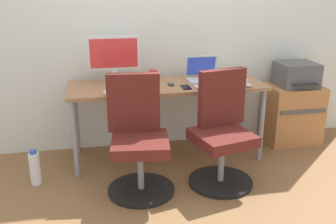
{
  "coord_description": "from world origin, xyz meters",
  "views": [
    {
      "loc": [
        -0.67,
        -3.39,
        1.62
      ],
      "look_at": [
        0.0,
        -0.05,
        0.47
      ],
      "focal_mm": 41.51,
      "sensor_mm": 36.0,
      "label": 1
    }
  ],
  "objects_px": {
    "office_chair_left": "(138,140)",
    "water_bottle_on_floor": "(35,168)",
    "printer": "(296,74)",
    "desktop_monitor": "(114,56)",
    "open_laptop": "(203,74)",
    "coffee_mug": "(153,74)",
    "side_cabinet": "(292,114)",
    "office_chair_right": "(222,134)"
  },
  "relations": [
    {
      "from": "office_chair_right",
      "to": "desktop_monitor",
      "type": "bearing_deg",
      "value": 138.51
    },
    {
      "from": "coffee_mug",
      "to": "water_bottle_on_floor",
      "type": "bearing_deg",
      "value": -153.43
    },
    {
      "from": "desktop_monitor",
      "to": "coffee_mug",
      "type": "xyz_separation_m",
      "value": [
        0.37,
        0.06,
        -0.2
      ]
    },
    {
      "from": "office_chair_left",
      "to": "water_bottle_on_floor",
      "type": "bearing_deg",
      "value": 164.5
    },
    {
      "from": "office_chair_left",
      "to": "office_chair_right",
      "type": "height_order",
      "value": "same"
    },
    {
      "from": "open_laptop",
      "to": "coffee_mug",
      "type": "bearing_deg",
      "value": 164.07
    },
    {
      "from": "office_chair_left",
      "to": "desktop_monitor",
      "type": "bearing_deg",
      "value": 99.39
    },
    {
      "from": "office_chair_right",
      "to": "water_bottle_on_floor",
      "type": "relative_size",
      "value": 3.03
    },
    {
      "from": "office_chair_right",
      "to": "coffee_mug",
      "type": "xyz_separation_m",
      "value": [
        -0.44,
        0.78,
        0.35
      ]
    },
    {
      "from": "desktop_monitor",
      "to": "office_chair_left",
      "type": "bearing_deg",
      "value": -80.61
    },
    {
      "from": "office_chair_right",
      "to": "coffee_mug",
      "type": "height_order",
      "value": "office_chair_right"
    },
    {
      "from": "printer",
      "to": "desktop_monitor",
      "type": "xyz_separation_m",
      "value": [
        -1.82,
        0.05,
        0.25
      ]
    },
    {
      "from": "office_chair_left",
      "to": "coffee_mug",
      "type": "relative_size",
      "value": 10.22
    },
    {
      "from": "office_chair_left",
      "to": "water_bottle_on_floor",
      "type": "xyz_separation_m",
      "value": [
        -0.84,
        0.23,
        -0.28
      ]
    },
    {
      "from": "side_cabinet",
      "to": "printer",
      "type": "relative_size",
      "value": 1.52
    },
    {
      "from": "side_cabinet",
      "to": "desktop_monitor",
      "type": "bearing_deg",
      "value": 178.57
    },
    {
      "from": "printer",
      "to": "coffee_mug",
      "type": "height_order",
      "value": "printer"
    },
    {
      "from": "desktop_monitor",
      "to": "open_laptop",
      "type": "height_order",
      "value": "desktop_monitor"
    },
    {
      "from": "side_cabinet",
      "to": "water_bottle_on_floor",
      "type": "height_order",
      "value": "side_cabinet"
    },
    {
      "from": "office_chair_left",
      "to": "printer",
      "type": "relative_size",
      "value": 2.35
    },
    {
      "from": "printer",
      "to": "office_chair_right",
      "type": "bearing_deg",
      "value": -146.21
    },
    {
      "from": "side_cabinet",
      "to": "printer",
      "type": "distance_m",
      "value": 0.42
    },
    {
      "from": "water_bottle_on_floor",
      "to": "desktop_monitor",
      "type": "height_order",
      "value": "desktop_monitor"
    },
    {
      "from": "office_chair_right",
      "to": "open_laptop",
      "type": "distance_m",
      "value": 0.74
    },
    {
      "from": "office_chair_left",
      "to": "printer",
      "type": "distance_m",
      "value": 1.86
    },
    {
      "from": "side_cabinet",
      "to": "water_bottle_on_floor",
      "type": "distance_m",
      "value": 2.59
    },
    {
      "from": "office_chair_right",
      "to": "open_laptop",
      "type": "bearing_deg",
      "value": 88.4
    },
    {
      "from": "printer",
      "to": "open_laptop",
      "type": "xyz_separation_m",
      "value": [
        -0.99,
        -0.03,
        0.05
      ]
    },
    {
      "from": "office_chair_left",
      "to": "side_cabinet",
      "type": "height_order",
      "value": "office_chair_left"
    },
    {
      "from": "side_cabinet",
      "to": "office_chair_left",
      "type": "bearing_deg",
      "value": -158.42
    },
    {
      "from": "office_chair_right",
      "to": "side_cabinet",
      "type": "height_order",
      "value": "office_chair_right"
    },
    {
      "from": "office_chair_right",
      "to": "printer",
      "type": "bearing_deg",
      "value": 33.79
    },
    {
      "from": "desktop_monitor",
      "to": "coffee_mug",
      "type": "height_order",
      "value": "desktop_monitor"
    },
    {
      "from": "printer",
      "to": "open_laptop",
      "type": "bearing_deg",
      "value": -178.55
    },
    {
      "from": "water_bottle_on_floor",
      "to": "coffee_mug",
      "type": "bearing_deg",
      "value": 26.57
    },
    {
      "from": "side_cabinet",
      "to": "desktop_monitor",
      "type": "height_order",
      "value": "desktop_monitor"
    },
    {
      "from": "side_cabinet",
      "to": "water_bottle_on_floor",
      "type": "xyz_separation_m",
      "value": [
        -2.54,
        -0.44,
        -0.16
      ]
    },
    {
      "from": "coffee_mug",
      "to": "office_chair_right",
      "type": "bearing_deg",
      "value": -60.4
    },
    {
      "from": "printer",
      "to": "coffee_mug",
      "type": "relative_size",
      "value": 4.35
    },
    {
      "from": "office_chair_right",
      "to": "side_cabinet",
      "type": "distance_m",
      "value": 1.22
    },
    {
      "from": "water_bottle_on_floor",
      "to": "printer",
      "type": "bearing_deg",
      "value": 9.81
    },
    {
      "from": "open_laptop",
      "to": "coffee_mug",
      "type": "height_order",
      "value": "open_laptop"
    }
  ]
}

